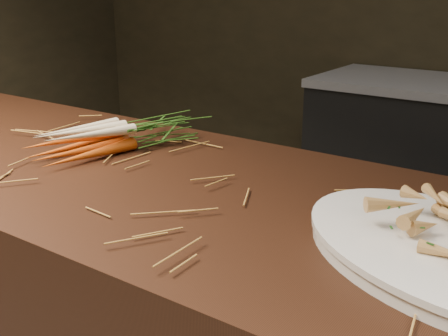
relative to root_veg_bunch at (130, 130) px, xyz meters
The scene contains 2 objects.
straw_bedding 0.35m from the root_veg_bunch, 21.35° to the right, with size 1.40×0.60×0.02m, color #A37033, non-canonical shape.
root_veg_bunch is the anchor object (origin of this frame).
Camera 1 is at (0.63, -0.52, 1.29)m, focal length 45.00 mm.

